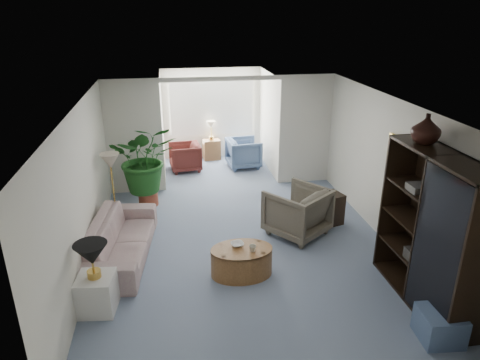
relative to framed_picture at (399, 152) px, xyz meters
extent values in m
plane|color=#8294AC|center=(-2.46, 0.10, -1.70)|extent=(6.00, 6.00, 0.00)
plane|color=#8294AC|center=(-2.46, 4.20, -1.70)|extent=(2.60, 2.60, 0.00)
cube|color=silver|center=(-4.36, 3.10, -0.45)|extent=(1.20, 0.12, 2.50)
cube|color=silver|center=(-0.56, 3.10, -0.45)|extent=(1.20, 0.12, 2.50)
cube|color=silver|center=(-2.46, 3.10, 0.75)|extent=(2.60, 0.12, 0.10)
cube|color=white|center=(-2.46, 5.28, -0.30)|extent=(2.20, 0.02, 1.50)
cube|color=white|center=(-2.46, 5.25, -0.30)|extent=(2.20, 0.02, 1.50)
cube|color=#B4AC90|center=(0.00, 0.00, 0.00)|extent=(0.04, 0.50, 0.40)
imported|color=#B6A99A|center=(-4.50, 0.35, -1.37)|extent=(1.14, 2.34, 0.66)
cube|color=white|center=(-4.70, -1.00, -1.44)|extent=(0.53, 0.53, 0.53)
cone|color=black|center=(-4.70, -1.00, -0.82)|extent=(0.44, 0.44, 0.30)
cone|color=beige|center=(-4.70, 1.64, -0.45)|extent=(0.36, 0.36, 0.28)
cylinder|color=#976337|center=(-2.63, -0.47, -1.47)|extent=(1.08, 1.08, 0.45)
imported|color=silver|center=(-2.68, -0.37, -1.23)|extent=(0.22, 0.22, 0.05)
imported|color=beige|center=(-2.48, -0.57, -1.20)|extent=(0.12, 0.12, 0.10)
imported|color=#666050|center=(-1.43, 0.65, -1.26)|extent=(1.34, 1.34, 0.88)
cube|color=black|center=(-0.73, 0.95, -1.40)|extent=(0.59, 0.53, 0.60)
cube|color=black|center=(-0.23, -1.50, -0.62)|extent=(0.52, 1.94, 2.15)
imported|color=black|center=(-0.23, -1.00, 0.66)|extent=(0.38, 0.38, 0.40)
cube|color=slate|center=(-0.45, -2.27, -1.50)|extent=(0.53, 0.53, 0.39)
cylinder|color=brown|center=(-4.12, 2.36, -1.54)|extent=(0.40, 0.40, 0.32)
imported|color=#1E571D|center=(-4.12, 2.36, -0.67)|extent=(1.28, 1.11, 1.43)
imported|color=slate|center=(-1.76, 4.34, -1.33)|extent=(0.88, 0.86, 0.74)
imported|color=#541D1C|center=(-3.26, 4.34, -1.36)|extent=(0.82, 0.80, 0.69)
cube|color=#976337|center=(-2.51, 5.09, -1.43)|extent=(0.47, 0.38, 0.54)
cube|color=#44423F|center=(-0.28, -1.63, -0.61)|extent=(0.30, 0.26, 0.16)
cube|color=#282523|center=(-0.28, -1.99, -1.06)|extent=(0.30, 0.26, 0.16)
cube|color=#312F2C|center=(-0.28, -1.35, -1.06)|extent=(0.30, 0.26, 0.16)
cube|color=#322E27|center=(-0.28, -1.89, -0.16)|extent=(0.30, 0.26, 0.16)
cube|color=#4F4D4A|center=(-0.28, -1.15, -0.16)|extent=(0.30, 0.26, 0.16)
camera|label=1|loc=(-3.60, -6.17, 2.17)|focal=32.79mm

